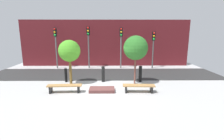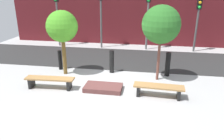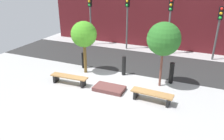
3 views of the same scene
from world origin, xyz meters
name	(u,v)px [view 2 (image 2 of 3)]	position (x,y,z in m)	size (l,w,h in m)	color
ground_plane	(105,86)	(0.00, 0.00, 0.00)	(18.00, 18.00, 0.00)	#A5A5A5
road_strip	(118,58)	(0.00, 3.82, 0.01)	(18.00, 3.93, 0.01)	#292929
building_facade	(126,12)	(0.00, 7.49, 2.21)	(16.20, 0.50, 4.41)	#511419
bench_left	(50,81)	(-2.05, -0.51, 0.32)	(1.90, 0.51, 0.44)	black
bench_right	(159,88)	(2.05, -0.51, 0.31)	(1.79, 0.55, 0.42)	black
planter_bed	(103,88)	(0.00, -0.31, 0.09)	(1.43, 0.82, 0.17)	brown
tree_behind_left_bench	(62,27)	(-2.05, 1.09, 2.12)	(1.35, 1.35, 2.82)	brown
tree_behind_right_bench	(161,25)	(2.05, 1.09, 2.32)	(1.52, 1.52, 3.09)	brown
bollard_far_left	(60,60)	(-2.49, 1.60, 0.46)	(0.17, 0.17, 0.92)	black
bollard_left	(112,62)	(0.00, 1.60, 0.52)	(0.21, 0.21, 1.05)	black
bollard_center	(168,64)	(2.49, 1.60, 0.53)	(0.22, 0.22, 1.07)	black
traffic_light_west	(57,7)	(-4.39, 6.07, 2.52)	(0.28, 0.27, 3.65)	#5A5A5A
traffic_light_mid_west	(101,7)	(-1.46, 6.07, 2.60)	(0.28, 0.27, 3.77)	#555555
traffic_light_mid_east	(148,9)	(1.46, 6.07, 2.53)	(0.28, 0.27, 3.66)	#5E5E5E
traffic_light_east	(198,13)	(4.39, 6.07, 2.30)	(0.28, 0.27, 3.31)	#4C4C4C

